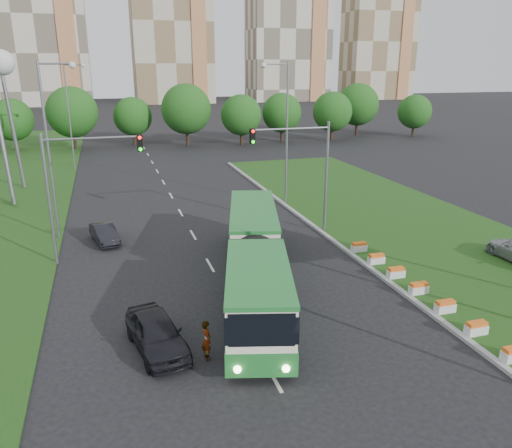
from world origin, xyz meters
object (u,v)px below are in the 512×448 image
object	(u,v)px
traffic_mast_median	(306,161)
articulated_bus	(251,258)
car_left_near	(157,333)
pedestrian	(207,340)
shopping_trolley	(240,351)
car_left_far	(105,234)
traffic_mast_left	(75,177)

from	to	relation	value
traffic_mast_median	articulated_bus	bearing A→B (deg)	-128.44
car_left_near	pedestrian	world-z (taller)	pedestrian
shopping_trolley	pedestrian	bearing A→B (deg)	-175.42
car_left_far	traffic_mast_median	bearing A→B (deg)	-21.60
articulated_bus	car_left_near	distance (m)	7.42
car_left_near	shopping_trolley	bearing A→B (deg)	-36.95
articulated_bus	car_left_far	size ratio (longest dim) A/B	4.60
car_left_far	shopping_trolley	bearing A→B (deg)	-85.16
traffic_mast_median	shopping_trolley	xyz separation A→B (m)	(-8.67, -14.30, -5.07)
traffic_mast_median	car_left_near	xyz separation A→B (m)	(-11.90, -12.71, -4.55)
traffic_mast_left	car_left_far	bearing A→B (deg)	67.97
articulated_bus	car_left_far	bearing A→B (deg)	142.01
traffic_mast_median	car_left_near	size ratio (longest dim) A/B	1.71
car_left_near	car_left_far	distance (m)	15.01
traffic_mast_median	car_left_far	xyz separation A→B (m)	(-13.87, 2.17, -4.71)
shopping_trolley	car_left_near	bearing A→B (deg)	170.08
articulated_bus	shopping_trolley	size ratio (longest dim) A/B	31.23
car_left_near	car_left_far	world-z (taller)	car_left_near
car_left_far	car_left_near	bearing A→B (deg)	-95.15
traffic_mast_median	shopping_trolley	distance (m)	17.47
car_left_near	pedestrian	size ratio (longest dim) A/B	2.69
car_left_far	articulated_bus	bearing A→B (deg)	-65.86
articulated_bus	pedestrian	world-z (taller)	articulated_bus
car_left_near	traffic_mast_median	bearing A→B (deg)	36.09
traffic_mast_left	articulated_bus	xyz separation A→B (m)	(8.86, -6.94, -3.56)
pedestrian	car_left_near	bearing A→B (deg)	51.17
articulated_bus	car_left_near	world-z (taller)	articulated_bus
car_left_far	shopping_trolley	distance (m)	17.27
traffic_mast_median	traffic_mast_left	xyz separation A→B (m)	(-15.16, -1.00, 0.00)
articulated_bus	traffic_mast_left	bearing A→B (deg)	157.09
traffic_mast_left	pedestrian	world-z (taller)	traffic_mast_left
pedestrian	articulated_bus	bearing A→B (deg)	-35.52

